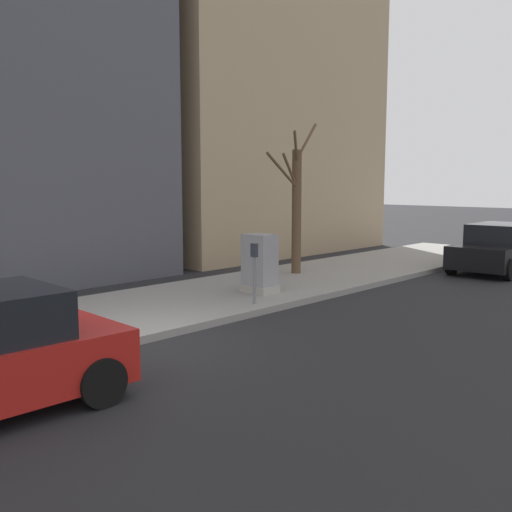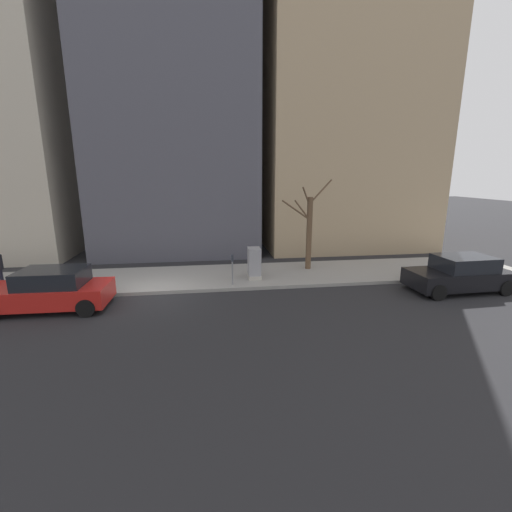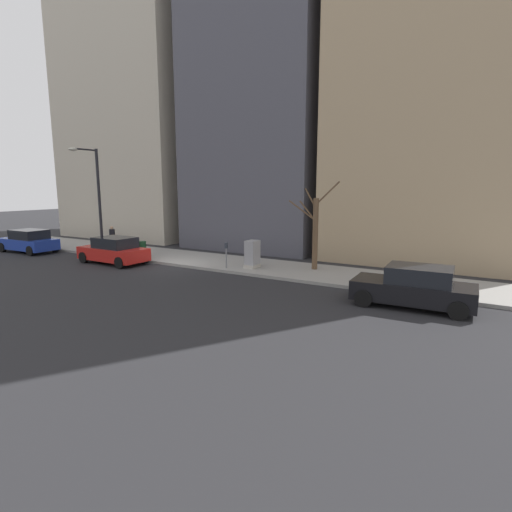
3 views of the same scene
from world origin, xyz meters
name	(u,v)px [view 3 (image 3 of 3)]	position (x,y,z in m)	size (l,w,h in m)	color
ground_plane	(172,266)	(0.00, 0.00, 0.00)	(120.00, 120.00, 0.00)	#232326
sidewalk	(195,259)	(2.00, 0.00, 0.07)	(4.00, 36.00, 0.15)	gray
parked_car_black	(414,287)	(-1.27, -12.87, 0.74)	(2.04, 4.26, 1.52)	black
parked_car_red	(114,251)	(-1.07, 3.37, 0.74)	(2.01, 4.24, 1.52)	red
parked_car_blue	(29,241)	(-1.26, 11.51, 0.74)	(2.03, 4.25, 1.52)	#1E389E
parking_meter	(226,253)	(0.45, -3.39, 0.98)	(0.14, 0.10, 1.35)	slate
utility_box	(252,254)	(1.30, -4.45, 0.85)	(0.83, 0.61, 1.43)	#A8A399
streetlamp	(95,192)	(0.28, 6.38, 4.02)	(1.97, 0.32, 6.50)	black
bare_tree	(315,231)	(2.59, -7.39, 2.14)	(0.59, 2.59, 4.47)	brown
trash_bin	(142,249)	(0.90, 3.22, 0.60)	(0.56, 0.56, 0.90)	#14381E
pedestrian_near_meter	(112,237)	(1.32, 6.32, 1.09)	(0.39, 0.36, 1.66)	#1E1E2D
office_tower_left	(443,15)	(10.91, -11.63, 14.16)	(10.82, 10.82, 28.32)	tan
office_block_center	(271,75)	(10.36, -0.60, 12.21)	(9.73, 9.73, 24.42)	#4C4C56
office_tower_right	(157,116)	(11.79, 11.99, 10.70)	(12.57, 12.57, 21.39)	#BCB29E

